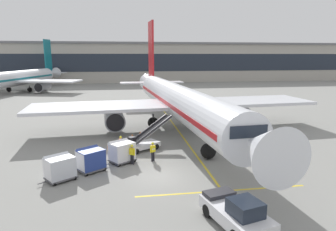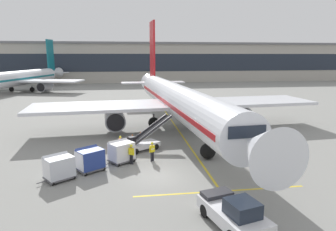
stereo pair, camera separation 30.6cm
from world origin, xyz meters
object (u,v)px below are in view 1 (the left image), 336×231
at_px(ground_crew_by_carts, 121,144).
at_px(safety_cone_engine_keepout, 140,134).
at_px(ground_crew_wingwalker, 110,150).
at_px(safety_cone_wingtip, 132,137).
at_px(baggage_cart_third, 60,167).
at_px(pushback_tug, 237,212).
at_px(ground_crew_by_loader, 153,150).
at_px(parked_airplane, 176,100).
at_px(belt_loader, 144,141).
at_px(distant_airplane, 16,79).
at_px(baggage_cart_second, 91,159).
at_px(ground_crew_marshaller, 132,153).
at_px(baggage_cart_lead, 122,151).

distance_m(ground_crew_by_carts, safety_cone_engine_keepout, 5.94).
bearing_deg(ground_crew_wingwalker, safety_cone_wingtip, 71.26).
height_order(baggage_cart_third, pushback_tug, baggage_cart_third).
bearing_deg(baggage_cart_third, ground_crew_by_loader, 22.30).
relative_size(parked_airplane, ground_crew_by_carts, 25.92).
bearing_deg(ground_crew_wingwalker, belt_loader, 40.42).
height_order(pushback_tug, distant_airplane, distant_airplane).
height_order(baggage_cart_third, ground_crew_wingwalker, baggage_cart_third).
bearing_deg(baggage_cart_second, ground_crew_by_carts, 58.91).
height_order(ground_crew_marshaller, ground_crew_wingwalker, same).
xyz_separation_m(baggage_cart_third, pushback_tug, (10.72, -7.78, -0.17)).
xyz_separation_m(belt_loader, ground_crew_wingwalker, (-3.14, -2.67, 0.11)).
xyz_separation_m(pushback_tug, safety_cone_wingtip, (-5.09, 17.67, -0.49)).
bearing_deg(ground_crew_by_carts, belt_loader, 24.42).
height_order(pushback_tug, ground_crew_wingwalker, pushback_tug).
bearing_deg(parked_airplane, distant_airplane, 127.36).
height_order(baggage_cart_second, ground_crew_by_loader, baggage_cart_second).
bearing_deg(parked_airplane, ground_crew_marshaller, -116.52).
height_order(ground_crew_marshaller, safety_cone_wingtip, ground_crew_marshaller).
xyz_separation_m(ground_crew_by_carts, ground_crew_marshaller, (0.97, -2.91, 0.00)).
bearing_deg(parked_airplane, ground_crew_by_loader, -109.84).
bearing_deg(ground_crew_by_carts, safety_cone_wingtip, 75.19).
relative_size(pushback_tug, ground_crew_marshaller, 2.75).
xyz_separation_m(parked_airplane, ground_crew_marshaller, (-5.91, -11.85, -2.66)).
bearing_deg(belt_loader, pushback_tug, -74.12).
distance_m(ground_crew_by_carts, ground_crew_marshaller, 3.07).
bearing_deg(baggage_cart_third, baggage_cart_second, 35.25).
bearing_deg(baggage_cart_lead, distant_airplane, 115.79).
bearing_deg(pushback_tug, baggage_cart_lead, 119.54).
bearing_deg(baggage_cart_third, ground_crew_wingwalker, 46.47).
distance_m(ground_crew_by_loader, safety_cone_engine_keepout, 7.98).
bearing_deg(pushback_tug, parked_airplane, 88.44).
bearing_deg(baggage_cart_third, safety_cone_wingtip, 60.33).
xyz_separation_m(belt_loader, distant_airplane, (-28.59, 51.44, 2.51)).
bearing_deg(safety_cone_wingtip, baggage_cart_second, -112.88).
bearing_deg(ground_crew_by_carts, ground_crew_marshaller, -71.60).
relative_size(safety_cone_engine_keepout, safety_cone_wingtip, 1.00).
height_order(parked_airplane, ground_crew_wingwalker, parked_airplane).
xyz_separation_m(parked_airplane, safety_cone_wingtip, (-5.69, -4.44, -3.32)).
distance_m(ground_crew_by_carts, ground_crew_wingwalker, 1.88).
bearing_deg(ground_crew_marshaller, belt_loader, 72.07).
bearing_deg(pushback_tug, safety_cone_engine_keepout, 102.55).
relative_size(ground_crew_by_carts, safety_cone_wingtip, 2.49).
bearing_deg(baggage_cart_second, distant_airplane, 113.05).
distance_m(baggage_cart_second, ground_crew_by_loader, 5.36).
relative_size(parked_airplane, distant_airplane, 1.09).
bearing_deg(ground_crew_by_loader, baggage_cart_third, -157.70).
bearing_deg(distant_airplane, ground_crew_by_loader, -62.04).
distance_m(ground_crew_wingwalker, safety_cone_wingtip, 6.53).
relative_size(baggage_cart_second, safety_cone_wingtip, 3.84).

